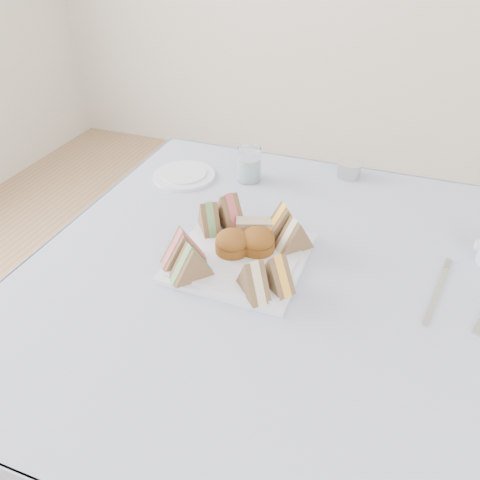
% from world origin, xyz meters
% --- Properties ---
extents(floor, '(4.00, 4.00, 0.00)m').
position_xyz_m(floor, '(0.00, 0.00, 0.00)').
color(floor, '#9E7751').
rests_on(floor, ground).
extents(table, '(0.90, 0.90, 0.74)m').
position_xyz_m(table, '(0.00, 0.00, 0.37)').
color(table, brown).
rests_on(table, floor).
extents(tablecloth, '(1.02, 1.02, 0.01)m').
position_xyz_m(tablecloth, '(0.00, 0.00, 0.74)').
color(tablecloth, silver).
rests_on(tablecloth, table).
extents(serving_plate, '(0.26, 0.26, 0.01)m').
position_xyz_m(serving_plate, '(-0.10, 0.00, 0.75)').
color(serving_plate, silver).
rests_on(serving_plate, tablecloth).
extents(sandwich_fl_a, '(0.10, 0.09, 0.08)m').
position_xyz_m(sandwich_fl_a, '(-0.19, -0.06, 0.80)').
color(sandwich_fl_a, olive).
rests_on(sandwich_fl_a, serving_plate).
extents(sandwich_fl_b, '(0.09, 0.09, 0.07)m').
position_xyz_m(sandwich_fl_b, '(-0.16, -0.09, 0.80)').
color(sandwich_fl_b, olive).
rests_on(sandwich_fl_b, serving_plate).
extents(sandwich_fr_a, '(0.09, 0.08, 0.07)m').
position_xyz_m(sandwich_fr_a, '(-0.00, -0.06, 0.79)').
color(sandwich_fr_a, olive).
rests_on(sandwich_fr_a, serving_plate).
extents(sandwich_fr_b, '(0.08, 0.08, 0.07)m').
position_xyz_m(sandwich_fr_b, '(-0.04, -0.09, 0.79)').
color(sandwich_fr_b, olive).
rests_on(sandwich_fr_b, serving_plate).
extents(sandwich_bl_a, '(0.08, 0.09, 0.07)m').
position_xyz_m(sandwich_bl_a, '(-0.19, 0.07, 0.79)').
color(sandwich_bl_a, olive).
rests_on(sandwich_bl_a, serving_plate).
extents(sandwich_bl_b, '(0.10, 0.09, 0.08)m').
position_xyz_m(sandwich_bl_b, '(-0.16, 0.10, 0.80)').
color(sandwich_bl_b, olive).
rests_on(sandwich_bl_b, serving_plate).
extents(sandwich_br_a, '(0.08, 0.08, 0.07)m').
position_xyz_m(sandwich_br_a, '(-0.00, 0.07, 0.79)').
color(sandwich_br_a, olive).
rests_on(sandwich_br_a, serving_plate).
extents(sandwich_br_b, '(0.10, 0.09, 0.08)m').
position_xyz_m(sandwich_br_b, '(-0.03, 0.10, 0.80)').
color(sandwich_br_b, olive).
rests_on(sandwich_br_b, serving_plate).
extents(scone_left, '(0.08, 0.08, 0.05)m').
position_xyz_m(scone_left, '(-0.12, 0.01, 0.78)').
color(scone_left, brown).
rests_on(scone_left, serving_plate).
extents(scone_right, '(0.10, 0.10, 0.05)m').
position_xyz_m(scone_right, '(-0.07, 0.03, 0.78)').
color(scone_right, brown).
rests_on(scone_right, serving_plate).
extents(pastry_slice, '(0.09, 0.06, 0.04)m').
position_xyz_m(pastry_slice, '(-0.09, 0.08, 0.78)').
color(pastry_slice, beige).
rests_on(pastry_slice, serving_plate).
extents(side_plate, '(0.20, 0.20, 0.01)m').
position_xyz_m(side_plate, '(-0.36, 0.29, 0.75)').
color(side_plate, silver).
rests_on(side_plate, tablecloth).
extents(water_glass, '(0.07, 0.07, 0.09)m').
position_xyz_m(water_glass, '(-0.19, 0.34, 0.79)').
color(water_glass, white).
rests_on(water_glass, tablecloth).
extents(tea_strainer, '(0.08, 0.08, 0.04)m').
position_xyz_m(tea_strainer, '(0.05, 0.44, 0.77)').
color(tea_strainer, '#BABABA').
rests_on(tea_strainer, tablecloth).
extents(fork, '(0.04, 0.18, 0.00)m').
position_xyz_m(fork, '(0.28, 0.03, 0.75)').
color(fork, '#BABABA').
rests_on(fork, tablecloth).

